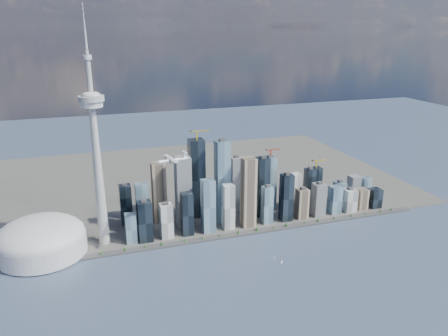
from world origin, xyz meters
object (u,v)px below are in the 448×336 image
object	(u,v)px
sailboat_west	(274,257)
needle_tower	(96,151)
airplane	(173,160)
sailboat_east	(282,262)
dome_stadium	(41,239)

from	to	relation	value
sailboat_west	needle_tower	bearing A→B (deg)	168.01
needle_tower	airplane	size ratio (longest dim) A/B	7.16
sailboat_west	sailboat_east	xyz separation A→B (m)	(6.56, -25.08, 0.52)
needle_tower	dome_stadium	world-z (taller)	needle_tower
airplane	sailboat_east	xyz separation A→B (m)	(216.50, -109.63, -228.16)
sailboat_east	needle_tower	bearing A→B (deg)	129.97
needle_tower	sailboat_west	distance (m)	474.63
sailboat_east	sailboat_west	bearing A→B (deg)	85.37
airplane	dome_stadium	bearing A→B (deg)	151.13
needle_tower	dome_stadium	bearing A→B (deg)	-175.91
airplane	sailboat_east	distance (m)	333.09
sailboat_west	sailboat_east	distance (m)	25.93
dome_stadium	sailboat_west	bearing A→B (deg)	-20.20
airplane	sailboat_west	world-z (taller)	airplane
dome_stadium	sailboat_east	distance (m)	553.72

